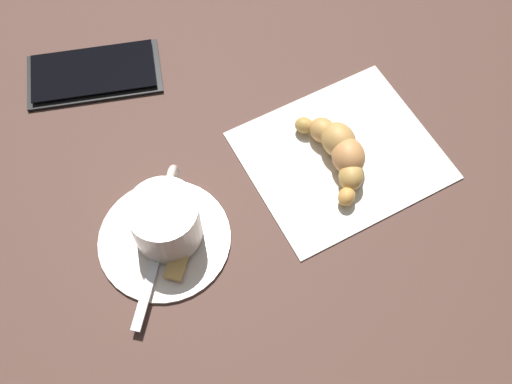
# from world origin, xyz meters

# --- Properties ---
(ground_plane) EXTENTS (1.80, 1.80, 0.00)m
(ground_plane) POSITION_xyz_m (0.00, 0.00, 0.00)
(ground_plane) COLOR #4C322A
(saucer) EXTENTS (0.13, 0.13, 0.01)m
(saucer) POSITION_xyz_m (-0.10, -0.02, 0.00)
(saucer) COLOR silver
(saucer) RESTS_ON ground
(espresso_cup) EXTENTS (0.07, 0.09, 0.05)m
(espresso_cup) POSITION_xyz_m (-0.09, -0.02, 0.04)
(espresso_cup) COLOR silver
(espresso_cup) RESTS_ON saucer
(teaspoon) EXTENTS (0.08, 0.13, 0.01)m
(teaspoon) POSITION_xyz_m (-0.10, -0.02, 0.01)
(teaspoon) COLOR silver
(teaspoon) RESTS_ON saucer
(sugar_packet) EXTENTS (0.05, 0.06, 0.01)m
(sugar_packet) POSITION_xyz_m (-0.08, -0.04, 0.01)
(sugar_packet) COLOR tan
(sugar_packet) RESTS_ON saucer
(napkin) EXTENTS (0.22, 0.20, 0.00)m
(napkin) POSITION_xyz_m (0.10, 0.02, 0.00)
(napkin) COLOR white
(napkin) RESTS_ON ground
(croissant) EXTENTS (0.06, 0.12, 0.04)m
(croissant) POSITION_xyz_m (0.09, 0.02, 0.02)
(croissant) COLOR gold
(croissant) RESTS_ON napkin
(cell_phone) EXTENTS (0.16, 0.09, 0.01)m
(cell_phone) POSITION_xyz_m (-0.13, 0.20, 0.00)
(cell_phone) COLOR black
(cell_phone) RESTS_ON ground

